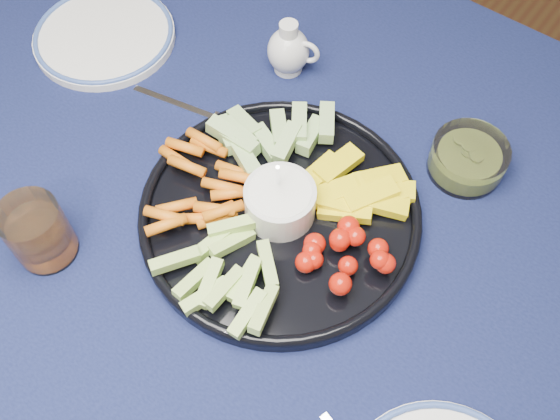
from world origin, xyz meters
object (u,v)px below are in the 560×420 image
Objects in this scene: juice_tumbler at (39,234)px; creamer_pitcher at (289,50)px; dining_table at (326,268)px; crudite_platter at (279,208)px; side_plate_extra at (104,35)px; pickle_bowl at (467,160)px.

creamer_pitcher is at bearing 82.68° from juice_tumbler.
crudite_platter reaches higher than dining_table.
side_plate_extra reaches higher than dining_table.
pickle_bowl reaches higher than side_plate_extra.
pickle_bowl is 0.58m from juice_tumbler.
juice_tumbler reaches higher than creamer_pitcher.
dining_table is 15.64× the size of pickle_bowl.
juice_tumbler is at bearing -140.50° from dining_table.
pickle_bowl is at bearing 11.84° from side_plate_extra.
juice_tumbler is 0.39m from side_plate_extra.
dining_table is 0.34m from creamer_pitcher.
pickle_bowl is 0.61m from side_plate_extra.
dining_table is 0.52m from side_plate_extra.
dining_table is at bearing 39.50° from juice_tumbler.
side_plate_extra is at bearing 124.52° from juice_tumbler.
juice_tumbler is (-0.06, -0.45, 0.00)m from creamer_pitcher.
pickle_bowl is (0.09, 0.21, 0.11)m from dining_table.
creamer_pitcher is 0.32m from pickle_bowl.
crudite_platter is at bearing -169.95° from dining_table.
crudite_platter is 0.44m from side_plate_extra.
pickle_bowl is at bearing 53.88° from crudite_platter.
juice_tumbler reaches higher than dining_table.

